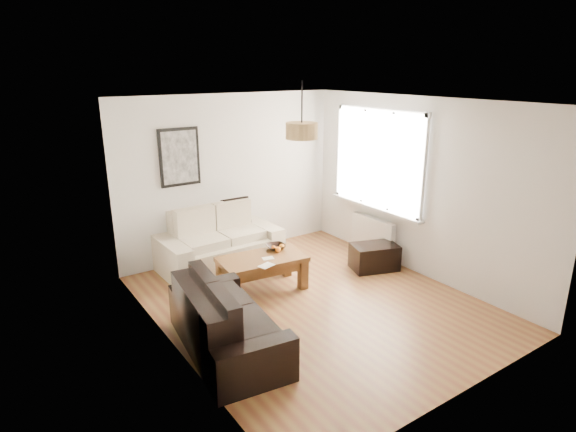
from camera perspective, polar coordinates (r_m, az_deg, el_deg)
floor at (r=6.42m, az=3.07°, el=-10.32°), size 4.50×4.50×0.00m
ceiling at (r=5.70m, az=3.51°, el=13.51°), size 3.80×4.50×0.00m
wall_back at (r=7.77m, az=-6.90°, el=4.77°), size 3.80×0.04×2.60m
wall_front at (r=4.47m, az=21.21°, el=-5.97°), size 3.80×0.04×2.60m
wall_left at (r=5.05m, az=-14.11°, el=-2.61°), size 0.04×4.50×2.60m
wall_right at (r=7.21m, az=15.37°, el=3.27°), size 0.04×4.50×2.60m
window_bay at (r=7.65m, az=10.80°, el=6.67°), size 0.14×1.90×1.60m
radiator at (r=7.93m, az=10.10°, el=-2.04°), size 0.10×0.90×0.52m
poster at (r=7.32m, az=-12.84°, el=6.88°), size 0.62×0.04×0.87m
pendant_shade at (r=5.97m, az=1.65°, el=10.15°), size 0.40×0.40×0.20m
loveseat_cream at (r=7.41m, az=-8.18°, el=-2.80°), size 1.83×1.03×0.90m
sofa_leather at (r=5.33m, az=-7.30°, el=-12.02°), size 1.06×1.83×0.75m
coffee_table at (r=6.69m, az=-3.10°, el=-6.83°), size 1.24×0.76×0.48m
ottoman at (r=7.46m, az=10.28°, el=-4.81°), size 0.79×0.64×0.39m
cushion_left at (r=7.40m, az=-10.72°, el=-0.40°), size 0.41×0.14×0.41m
cushion_right at (r=7.67m, az=-6.19°, el=0.55°), size 0.44×0.14×0.43m
fruit_bowl at (r=6.86m, az=-1.48°, el=-3.70°), size 0.32×0.32×0.07m
orange_a at (r=6.74m, az=-1.19°, el=-4.04°), size 0.10×0.10×0.08m
orange_b at (r=6.84m, az=-0.74°, el=-3.71°), size 0.09×0.09×0.08m
orange_c at (r=6.81m, az=-1.73°, el=-3.81°), size 0.07×0.07×0.06m
papers at (r=6.31m, az=-2.59°, el=-5.93°), size 0.23×0.19×0.01m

